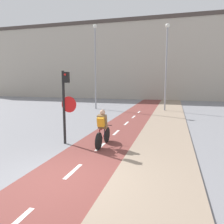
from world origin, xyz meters
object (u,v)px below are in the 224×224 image
Objects in this scene: street_lamp_far at (95,59)px; cyclist_near at (103,129)px; traffic_light_pole at (65,99)px; street_lamp_sidewalk at (166,59)px.

cyclist_near is (4.33, -11.03, -3.89)m from street_lamp_far.
street_lamp_sidewalk is (3.59, 11.40, 2.55)m from traffic_light_pole.
street_lamp_sidewalk is 4.19× the size of cyclist_near.
street_lamp_sidewalk is at bearing 2.76° from street_lamp_far.
street_lamp_sidewalk reaches higher than cyclist_near.
traffic_light_pole is at bearing -177.51° from cyclist_near.
traffic_light_pole is 1.75× the size of cyclist_near.
traffic_light_pole is 12.22m from street_lamp_sidewalk.
street_lamp_far is at bearing -177.24° from street_lamp_sidewalk.
cyclist_near is (1.59, 0.07, -1.19)m from traffic_light_pole.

